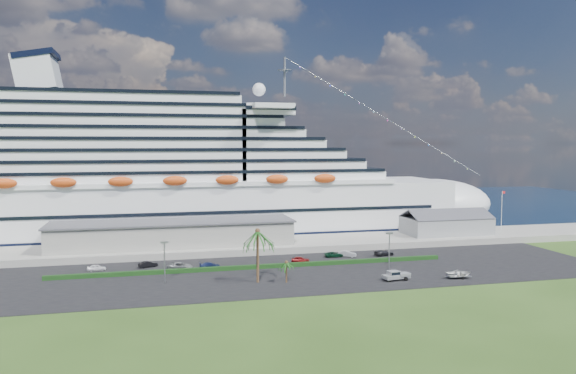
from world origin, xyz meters
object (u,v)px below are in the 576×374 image
object	(u,v)px
boat_trailer	(459,273)
pickup_truck	(396,275)
cruise_ship	(181,181)
parked_car_3	(210,265)

from	to	relation	value
boat_trailer	pickup_truck	bearing A→B (deg)	172.25
cruise_ship	boat_trailer	bearing A→B (deg)	-52.08
parked_car_3	pickup_truck	xyz separation A→B (m)	(35.43, -20.14, 0.40)
boat_trailer	parked_car_3	bearing A→B (deg)	155.69
parked_car_3	boat_trailer	xyz separation A→B (m)	(48.55, -21.93, 0.44)
pickup_truck	boat_trailer	distance (m)	13.24
parked_car_3	pickup_truck	bearing A→B (deg)	-120.55
boat_trailer	cruise_ship	bearing A→B (deg)	127.92
cruise_ship	parked_car_3	xyz separation A→B (m)	(3.57, -44.96, -15.91)
cruise_ship	parked_car_3	size ratio (longest dim) A/B	41.64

